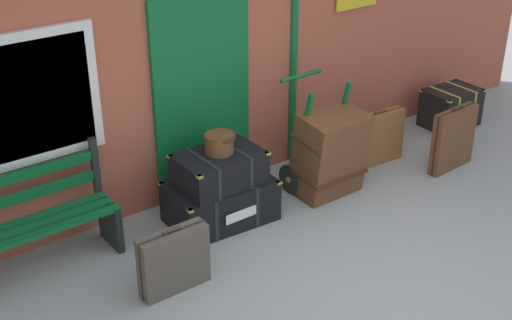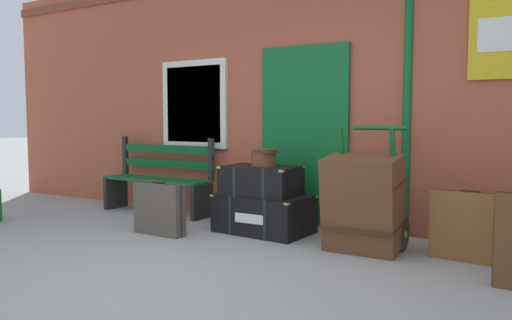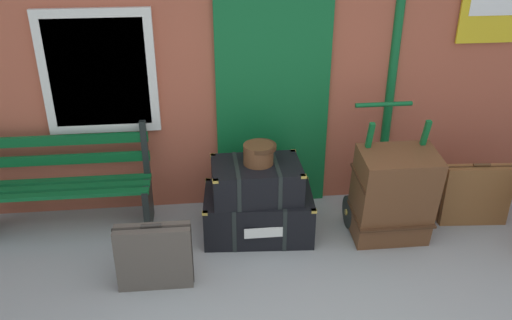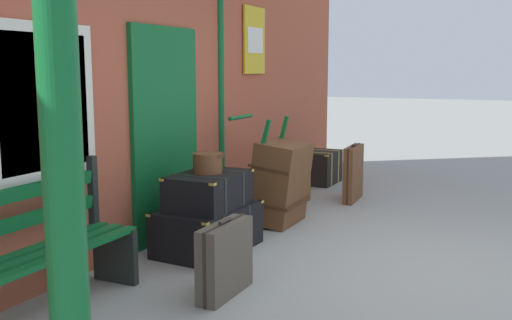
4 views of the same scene
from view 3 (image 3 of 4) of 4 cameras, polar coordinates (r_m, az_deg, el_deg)
name	(u,v)px [view 3 (image 3 of 4)]	position (r m, az deg, el deg)	size (l,w,h in m)	color
brick_facade	(265,47)	(5.18, 1.00, 12.02)	(10.40, 0.35, 3.20)	#AD5138
platform_bench	(65,185)	(5.32, -19.88, -2.59)	(1.60, 0.43, 1.01)	#0F5B28
steamer_trunk_base	(258,213)	(5.02, 0.24, -5.74)	(1.05, 0.72, 0.43)	black
steamer_trunk_middle	(256,180)	(4.81, 0.05, -2.18)	(0.81, 0.56, 0.33)	black
round_hatbox	(259,153)	(4.71, 0.30, 0.80)	(0.30, 0.29, 0.18)	brown
porters_trolley	(384,204)	(5.20, 13.64, -4.59)	(0.71, 0.67, 1.18)	black
large_brown_trunk	(393,195)	(4.96, 14.53, -3.71)	(0.70, 0.54, 0.93)	brown
suitcase_slate	(476,195)	(5.55, 22.57, -3.49)	(0.67, 0.18, 0.65)	brown
suitcase_brown	(154,256)	(4.43, -10.89, -10.16)	(0.62, 0.17, 0.60)	#51473D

